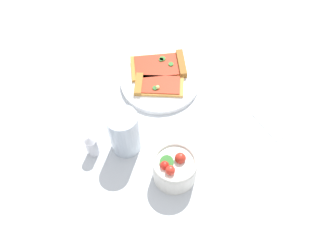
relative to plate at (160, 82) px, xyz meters
The scene contains 8 objects.
ground_plane 0.05m from the plate, 90.60° to the left, with size 2.40×2.40×0.00m, color silver.
plate is the anchor object (origin of this frame).
pizza_slice_near 0.03m from the plate, 29.49° to the left, with size 0.15×0.14×0.02m.
pizza_slice_far 0.05m from the plate, 132.85° to the right, with size 0.19×0.16×0.02m.
salad_bowl 0.30m from the plate, 62.24° to the left, with size 0.10×0.10×0.08m.
soda_glass 0.23m from the plate, 33.45° to the left, with size 0.07×0.07×0.12m.
paper_napkin 0.34m from the plate, 124.94° to the left, with size 0.12×0.12×0.00m, color white.
pepper_shaker 0.28m from the plate, 19.26° to the left, with size 0.03×0.03×0.07m.
Camera 1 is at (0.35, 0.49, 0.73)m, focal length 35.73 mm.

